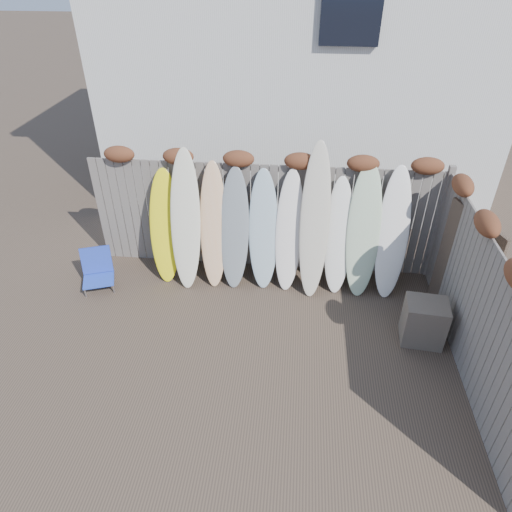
# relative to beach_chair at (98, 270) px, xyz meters

# --- Properties ---
(ground) EXTENTS (80.00, 80.00, 0.00)m
(ground) POSITION_rel_beach_chair_xyz_m (2.79, -1.51, -0.31)
(ground) COLOR #493A2D
(back_fence) EXTENTS (6.05, 0.28, 2.24)m
(back_fence) POSITION_rel_beach_chair_xyz_m (2.85, 0.89, 0.87)
(back_fence) COLOR slate
(back_fence) RESTS_ON ground
(right_fence) EXTENTS (0.28, 4.40, 2.24)m
(right_fence) POSITION_rel_beach_chair_xyz_m (5.79, -1.25, 0.83)
(right_fence) COLOR slate
(right_fence) RESTS_ON ground
(house) EXTENTS (8.50, 5.50, 6.33)m
(house) POSITION_rel_beach_chair_xyz_m (3.29, 4.99, 2.89)
(house) COLOR silver
(house) RESTS_ON ground
(beach_chair) EXTENTS (0.66, 0.68, 0.68)m
(beach_chair) POSITION_rel_beach_chair_xyz_m (0.00, 0.00, 0.00)
(beach_chair) COLOR blue
(beach_chair) RESTS_ON ground
(wooden_crate) EXTENTS (0.64, 0.55, 0.69)m
(wooden_crate) POSITION_rel_beach_chair_xyz_m (5.35, -0.83, 0.03)
(wooden_crate) COLOR #6A614F
(wooden_crate) RESTS_ON ground
(lattice_panel) EXTENTS (0.43, 1.20, 1.86)m
(lattice_panel) POSITION_rel_beach_chair_xyz_m (5.91, -0.31, 0.62)
(lattice_panel) COLOR #382C22
(lattice_panel) RESTS_ON ground
(surfboard_0) EXTENTS (0.57, 0.72, 1.93)m
(surfboard_0) POSITION_rel_beach_chair_xyz_m (1.14, 0.48, 0.65)
(surfboard_0) COLOR #FFEF13
(surfboard_0) RESTS_ON ground
(surfboard_1) EXTENTS (0.55, 0.84, 2.31)m
(surfboard_1) POSITION_rel_beach_chair_xyz_m (1.54, 0.40, 0.84)
(surfboard_1) COLOR beige
(surfboard_1) RESTS_ON ground
(surfboard_2) EXTENTS (0.51, 0.77, 2.10)m
(surfboard_2) POSITION_rel_beach_chair_xyz_m (1.99, 0.45, 0.73)
(surfboard_2) COLOR #FFCD79
(surfboard_2) RESTS_ON ground
(surfboard_3) EXTENTS (0.50, 0.72, 2.02)m
(surfboard_3) POSITION_rel_beach_chair_xyz_m (2.35, 0.44, 0.70)
(surfboard_3) COLOR slate
(surfboard_3) RESTS_ON ground
(surfboard_4) EXTENTS (0.57, 0.75, 1.99)m
(surfboard_4) POSITION_rel_beach_chair_xyz_m (2.84, 0.48, 0.68)
(surfboard_4) COLOR #99B0BB
(surfboard_4) RESTS_ON ground
(surfboard_5) EXTENTS (0.49, 0.74, 2.01)m
(surfboard_5) POSITION_rel_beach_chair_xyz_m (3.27, 0.46, 0.69)
(surfboard_5) COLOR white
(surfboard_5) RESTS_ON ground
(surfboard_6) EXTENTS (0.50, 0.88, 2.49)m
(surfboard_6) POSITION_rel_beach_chair_xyz_m (3.69, 0.41, 0.93)
(surfboard_6) COLOR beige
(surfboard_6) RESTS_ON ground
(surfboard_7) EXTENTS (0.48, 0.70, 1.93)m
(surfboard_7) POSITION_rel_beach_chair_xyz_m (4.10, 0.46, 0.65)
(surfboard_7) COLOR white
(surfboard_7) RESTS_ON ground
(surfboard_8) EXTENTS (0.56, 0.78, 2.18)m
(surfboard_8) POSITION_rel_beach_chair_xyz_m (4.49, 0.45, 0.78)
(surfboard_8) COLOR beige
(surfboard_8) RESTS_ON ground
(surfboard_9) EXTENTS (0.55, 0.78, 2.14)m
(surfboard_9) POSITION_rel_beach_chair_xyz_m (4.96, 0.45, 0.76)
(surfboard_9) COLOR white
(surfboard_9) RESTS_ON ground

